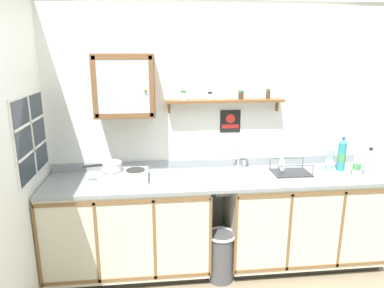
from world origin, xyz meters
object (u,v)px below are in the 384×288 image
(bottle_water_clear_0, at_px, (369,163))
(hot_plate_stove, at_px, (124,176))
(bottle_opaque_white_3, at_px, (357,164))
(dish_rack, at_px, (290,171))
(bottle_detergent_teal_1, at_px, (342,155))
(sink, at_px, (240,178))
(trash_bin, at_px, (220,255))
(wall_cabinet, at_px, (125,85))
(warning_sign, at_px, (230,121))
(saucepan, at_px, (111,166))
(bottle_water_blue_2, at_px, (330,159))

(bottle_water_clear_0, bearing_deg, hot_plate_stove, 177.10)
(bottle_opaque_white_3, bearing_deg, dish_rack, 167.63)
(hot_plate_stove, bearing_deg, bottle_detergent_teal_1, 1.58)
(sink, xyz_separation_m, trash_bin, (-0.22, -0.24, -0.64))
(wall_cabinet, relative_size, warning_sign, 2.49)
(warning_sign, bearing_deg, saucepan, -166.46)
(bottle_opaque_white_3, height_order, warning_sign, warning_sign)
(saucepan, bearing_deg, bottle_water_clear_0, -3.21)
(trash_bin, bearing_deg, sink, 47.40)
(wall_cabinet, bearing_deg, warning_sign, 8.10)
(bottle_detergent_teal_1, bearing_deg, sink, -177.98)
(bottle_water_blue_2, height_order, trash_bin, bottle_water_blue_2)
(saucepan, xyz_separation_m, warning_sign, (1.11, 0.27, 0.32))
(saucepan, height_order, dish_rack, saucepan)
(sink, xyz_separation_m, wall_cabinet, (-1.02, 0.13, 0.85))
(dish_rack, bearing_deg, wall_cabinet, 174.76)
(bottle_detergent_teal_1, distance_m, bottle_water_blue_2, 0.12)
(bottle_detergent_teal_1, relative_size, warning_sign, 1.49)
(bottle_detergent_teal_1, xyz_separation_m, dish_rack, (-0.52, -0.05, -0.13))
(bottle_opaque_white_3, distance_m, trash_bin, 1.49)
(hot_plate_stove, xyz_separation_m, bottle_water_clear_0, (2.22, -0.11, 0.08))
(bottle_water_blue_2, relative_size, wall_cabinet, 0.47)
(warning_sign, height_order, trash_bin, warning_sign)
(dish_rack, bearing_deg, bottle_water_blue_2, 7.54)
(wall_cabinet, bearing_deg, bottle_detergent_teal_1, -2.58)
(sink, relative_size, bottle_detergent_teal_1, 1.85)
(bottle_opaque_white_3, height_order, dish_rack, bottle_opaque_white_3)
(bottle_opaque_white_3, bearing_deg, warning_sign, 159.83)
(saucepan, bearing_deg, dish_rack, -0.27)
(hot_plate_stove, xyz_separation_m, warning_sign, (1.00, 0.29, 0.41))
(saucepan, relative_size, wall_cabinet, 0.62)
(saucepan, distance_m, bottle_detergent_teal_1, 2.15)
(wall_cabinet, distance_m, trash_bin, 1.73)
(bottle_water_clear_0, relative_size, dish_rack, 0.74)
(bottle_detergent_teal_1, relative_size, bottle_opaque_white_3, 1.23)
(saucepan, xyz_separation_m, wall_cabinet, (0.14, 0.13, 0.69))
(hot_plate_stove, bearing_deg, sink, 1.17)
(sink, distance_m, hot_plate_stove, 1.06)
(bottle_water_clear_0, distance_m, warning_sign, 1.32)
(bottle_detergent_teal_1, height_order, dish_rack, bottle_detergent_teal_1)
(warning_sign, bearing_deg, bottle_water_blue_2, -13.38)
(hot_plate_stove, bearing_deg, bottle_water_clear_0, -2.90)
(wall_cabinet, distance_m, warning_sign, 1.05)
(hot_plate_stove, relative_size, dish_rack, 1.18)
(bottle_detergent_teal_1, height_order, trash_bin, bottle_detergent_teal_1)
(hot_plate_stove, distance_m, dish_rack, 1.52)
(bottle_water_clear_0, height_order, bottle_water_blue_2, bottle_water_clear_0)
(sink, height_order, hot_plate_stove, sink)
(saucepan, distance_m, bottle_opaque_white_3, 2.21)
(hot_plate_stove, bearing_deg, wall_cabinet, 77.82)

